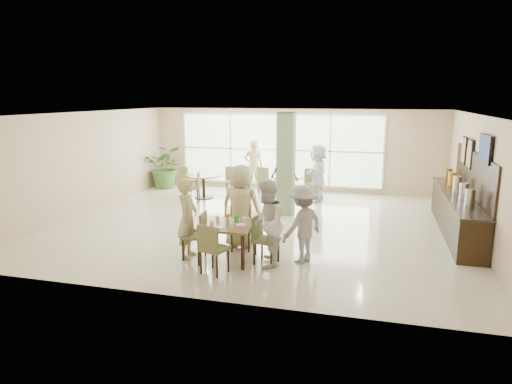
% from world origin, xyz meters
% --- Properties ---
extents(ground, '(10.00, 10.00, 0.00)m').
position_xyz_m(ground, '(0.00, 0.00, 0.00)').
color(ground, beige).
rests_on(ground, ground).
extents(room_shell, '(10.00, 10.00, 10.00)m').
position_xyz_m(room_shell, '(0.00, 0.00, 1.70)').
color(room_shell, white).
rests_on(room_shell, ground).
extents(window_bank, '(7.00, 0.04, 7.00)m').
position_xyz_m(window_bank, '(-0.50, 4.46, 1.40)').
color(window_bank, silver).
rests_on(window_bank, ground).
extents(column, '(0.45, 0.45, 2.80)m').
position_xyz_m(column, '(0.40, 1.20, 1.40)').
color(column, '#6A7B56').
rests_on(column, ground).
extents(main_table, '(1.04, 1.04, 0.75)m').
position_xyz_m(main_table, '(0.02, -2.68, 0.67)').
color(main_table, brown).
rests_on(main_table, ground).
extents(round_table_left, '(1.16, 1.16, 0.75)m').
position_xyz_m(round_table_left, '(-2.54, 2.55, 0.58)').
color(round_table_left, brown).
rests_on(round_table_left, ground).
extents(round_table_right, '(1.03, 1.03, 0.75)m').
position_xyz_m(round_table_right, '(0.09, 3.02, 0.56)').
color(round_table_right, brown).
rests_on(round_table_right, ground).
extents(chairs_main_table, '(1.99, 1.95, 0.95)m').
position_xyz_m(chairs_main_table, '(0.05, -2.69, 0.47)').
color(chairs_main_table, olive).
rests_on(chairs_main_table, ground).
extents(chairs_table_left, '(2.08, 1.85, 0.95)m').
position_xyz_m(chairs_table_left, '(-2.53, 2.61, 0.47)').
color(chairs_table_left, olive).
rests_on(chairs_table_left, ground).
extents(chairs_table_right, '(2.18, 1.96, 0.95)m').
position_xyz_m(chairs_table_right, '(0.10, 2.99, 0.47)').
color(chairs_table_right, olive).
rests_on(chairs_table_right, ground).
extents(tabletop_clutter, '(0.69, 0.80, 0.21)m').
position_xyz_m(tabletop_clutter, '(0.04, -2.69, 0.81)').
color(tabletop_clutter, white).
rests_on(tabletop_clutter, main_table).
extents(buffet_counter, '(0.64, 4.70, 1.95)m').
position_xyz_m(buffet_counter, '(4.70, 0.51, 0.55)').
color(buffet_counter, black).
rests_on(buffet_counter, ground).
extents(wall_tv, '(0.06, 1.00, 0.58)m').
position_xyz_m(wall_tv, '(4.94, -0.60, 2.15)').
color(wall_tv, black).
rests_on(wall_tv, ground).
extents(framed_art_a, '(0.05, 0.55, 0.70)m').
position_xyz_m(framed_art_a, '(4.95, 1.00, 1.85)').
color(framed_art_a, black).
rests_on(framed_art_a, ground).
extents(framed_art_b, '(0.05, 0.55, 0.70)m').
position_xyz_m(framed_art_b, '(4.95, 1.80, 1.85)').
color(framed_art_b, black).
rests_on(framed_art_b, ground).
extents(potted_plant, '(1.69, 1.69, 1.52)m').
position_xyz_m(potted_plant, '(-4.45, 3.76, 0.76)').
color(potted_plant, '#386729').
rests_on(potted_plant, ground).
extents(teen_left, '(0.42, 0.61, 1.62)m').
position_xyz_m(teen_left, '(-0.82, -2.71, 0.81)').
color(teen_left, '#C3B782').
rests_on(teen_left, ground).
extents(teen_far, '(0.92, 0.54, 1.81)m').
position_xyz_m(teen_far, '(0.03, -1.83, 0.90)').
color(teen_far, '#C3B782').
rests_on(teen_far, ground).
extents(teen_right, '(0.76, 0.91, 1.69)m').
position_xyz_m(teen_right, '(0.83, -2.78, 0.84)').
color(teen_right, white).
rests_on(teen_right, ground).
extents(teen_standing, '(1.03, 1.14, 1.54)m').
position_xyz_m(teen_standing, '(1.46, -2.38, 0.77)').
color(teen_standing, '#969698').
rests_on(teen_standing, ground).
extents(adult_a, '(1.07, 0.85, 1.60)m').
position_xyz_m(adult_a, '(0.15, 2.26, 0.80)').
color(adult_a, '#4068C0').
rests_on(adult_a, ground).
extents(adult_b, '(0.77, 1.68, 1.78)m').
position_xyz_m(adult_b, '(1.04, 3.01, 0.89)').
color(adult_b, white).
rests_on(adult_b, ground).
extents(adult_standing, '(0.75, 0.61, 1.79)m').
position_xyz_m(adult_standing, '(-1.25, 3.88, 0.89)').
color(adult_standing, '#C3B782').
rests_on(adult_standing, ground).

